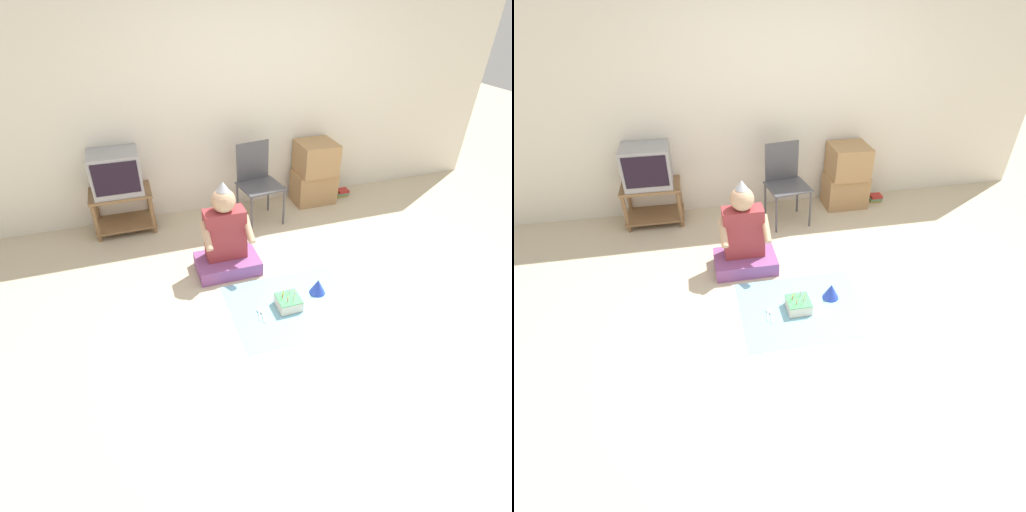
% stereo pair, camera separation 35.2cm
% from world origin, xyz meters
% --- Properties ---
extents(ground_plane, '(16.00, 16.00, 0.00)m').
position_xyz_m(ground_plane, '(0.00, 0.00, 0.00)').
color(ground_plane, beige).
extents(wall_back, '(6.40, 0.06, 2.55)m').
position_xyz_m(wall_back, '(0.00, 2.06, 1.27)').
color(wall_back, silver).
rests_on(wall_back, ground_plane).
extents(tv_stand, '(0.65, 0.43, 0.47)m').
position_xyz_m(tv_stand, '(-1.56, 1.82, 0.28)').
color(tv_stand, olive).
rests_on(tv_stand, ground_plane).
extents(tv, '(0.51, 0.42, 0.44)m').
position_xyz_m(tv, '(-1.56, 1.82, 0.69)').
color(tv, '#99999E').
rests_on(tv, tv_stand).
extents(folding_chair, '(0.50, 0.48, 0.89)m').
position_xyz_m(folding_chair, '(-0.06, 1.60, 0.51)').
color(folding_chair, '#4C4C51').
rests_on(folding_chair, ground_plane).
extents(cardboard_box_stack, '(0.51, 0.44, 0.77)m').
position_xyz_m(cardboard_box_stack, '(0.75, 1.78, 0.39)').
color(cardboard_box_stack, '#A87F51').
rests_on(cardboard_box_stack, ground_plane).
extents(book_pile, '(0.16, 0.13, 0.09)m').
position_xyz_m(book_pile, '(1.18, 1.80, 0.04)').
color(book_pile, '#A88933').
rests_on(book_pile, ground_plane).
extents(person_seated, '(0.60, 0.41, 0.92)m').
position_xyz_m(person_seated, '(-0.66, 0.73, 0.31)').
color(person_seated, '#8C4C8C').
rests_on(person_seated, ground_plane).
extents(party_cloth, '(1.09, 0.86, 0.01)m').
position_xyz_m(party_cloth, '(-0.26, 0.02, 0.00)').
color(party_cloth, '#7FC6E0').
rests_on(party_cloth, ground_plane).
extents(birthday_cake, '(0.20, 0.20, 0.16)m').
position_xyz_m(birthday_cake, '(-0.30, 0.01, 0.06)').
color(birthday_cake, '#F4E0C6').
rests_on(birthday_cake, party_cloth).
extents(party_hat_blue, '(0.15, 0.15, 0.14)m').
position_xyz_m(party_hat_blue, '(0.02, 0.10, 0.08)').
color(party_hat_blue, blue).
rests_on(party_hat_blue, party_cloth).
extents(plastic_spoon_near, '(0.05, 0.14, 0.01)m').
position_xyz_m(plastic_spoon_near, '(-0.57, 0.02, 0.01)').
color(plastic_spoon_near, white).
rests_on(plastic_spoon_near, party_cloth).
extents(plastic_spoon_far, '(0.04, 0.14, 0.01)m').
position_xyz_m(plastic_spoon_far, '(-0.55, -0.01, 0.01)').
color(plastic_spoon_far, white).
rests_on(plastic_spoon_far, party_cloth).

